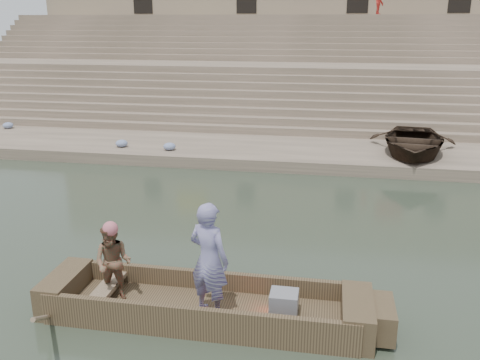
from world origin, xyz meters
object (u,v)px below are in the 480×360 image
(television, at_px, (283,303))
(pedestrian, at_px, (380,0))
(main_rowboat, at_px, (204,312))
(beached_rowboat, at_px, (413,141))
(rowing_man, at_px, (113,263))
(standing_man, at_px, (209,259))

(television, height_order, pedestrian, pedestrian)
(main_rowboat, distance_m, beached_rowboat, 11.82)
(rowing_man, height_order, beached_rowboat, rowing_man)
(beached_rowboat, bearing_deg, pedestrian, 98.90)
(standing_man, xyz_separation_m, beached_rowboat, (4.69, 10.93, -0.35))
(main_rowboat, height_order, pedestrian, pedestrian)
(rowing_man, distance_m, television, 2.98)
(main_rowboat, bearing_deg, beached_rowboat, 65.80)
(standing_man, bearing_deg, pedestrian, -78.09)
(pedestrian, bearing_deg, television, -164.08)
(main_rowboat, xyz_separation_m, rowing_man, (-1.59, -0.01, 0.80))
(main_rowboat, bearing_deg, television, 0.00)
(main_rowboat, distance_m, pedestrian, 26.17)
(standing_man, bearing_deg, television, -150.56)
(rowing_man, xyz_separation_m, pedestrian, (6.02, 25.13, 5.08))
(beached_rowboat, bearing_deg, main_rowboat, -106.92)
(main_rowboat, xyz_separation_m, television, (1.35, 0.00, 0.31))
(standing_man, height_order, pedestrian, pedestrian)
(beached_rowboat, relative_size, pedestrian, 2.74)
(rowing_man, height_order, pedestrian, pedestrian)
(pedestrian, bearing_deg, main_rowboat, -167.09)
(main_rowboat, distance_m, television, 1.39)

